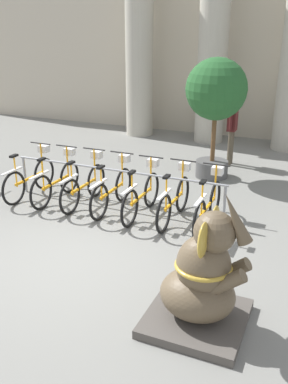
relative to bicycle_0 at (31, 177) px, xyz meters
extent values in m
plane|color=slate|center=(2.08, -1.81, -0.40)|extent=(60.00, 60.00, 0.00)
cube|color=#BCB29E|center=(2.08, 6.79, 2.60)|extent=(20.00, 0.20, 6.00)
cylinder|color=#ADA899|center=(-0.18, 5.79, 2.10)|extent=(0.84, 0.84, 5.00)
cylinder|color=#ADA899|center=(2.08, 5.79, 2.10)|extent=(0.84, 0.84, 5.00)
cylinder|color=gray|center=(-0.25, 0.14, -0.03)|extent=(0.05, 0.05, 0.75)
cylinder|color=gray|center=(3.93, 0.14, -0.03)|extent=(0.05, 0.05, 0.75)
cylinder|color=gray|center=(1.84, 0.14, 0.35)|extent=(4.28, 0.04, 0.04)
torus|color=black|center=(0.00, 0.45, -0.07)|extent=(0.05, 0.67, 0.67)
torus|color=black|center=(0.00, -0.52, -0.07)|extent=(0.05, 0.67, 0.67)
cube|color=orange|center=(0.00, -0.04, -0.02)|extent=(0.04, 0.87, 0.04)
cube|color=silver|center=(0.00, -0.52, 0.28)|extent=(0.06, 0.56, 0.03)
cylinder|color=orange|center=(0.00, -0.42, 0.23)|extent=(0.03, 0.03, 0.60)
cube|color=black|center=(0.00, -0.42, 0.55)|extent=(0.08, 0.18, 0.04)
cylinder|color=orange|center=(0.00, 0.41, 0.26)|extent=(0.03, 0.03, 0.66)
cylinder|color=black|center=(0.00, 0.41, 0.60)|extent=(0.48, 0.03, 0.03)
cube|color=silver|center=(0.00, 0.51, 0.46)|extent=(0.20, 0.16, 0.14)
torus|color=black|center=(0.61, 0.47, -0.07)|extent=(0.05, 0.67, 0.67)
torus|color=black|center=(0.61, -0.50, -0.07)|extent=(0.05, 0.67, 0.67)
cube|color=orange|center=(0.61, -0.01, -0.02)|extent=(0.04, 0.87, 0.04)
cube|color=silver|center=(0.61, -0.50, 0.28)|extent=(0.06, 0.56, 0.03)
cylinder|color=orange|center=(0.61, -0.40, 0.23)|extent=(0.03, 0.03, 0.60)
cube|color=black|center=(0.61, -0.40, 0.55)|extent=(0.08, 0.18, 0.04)
cylinder|color=orange|center=(0.61, 0.43, 0.26)|extent=(0.03, 0.03, 0.66)
cylinder|color=black|center=(0.61, 0.43, 0.60)|extent=(0.48, 0.03, 0.03)
cube|color=silver|center=(0.61, 0.53, 0.46)|extent=(0.20, 0.16, 0.14)
torus|color=black|center=(1.23, 0.50, -0.07)|extent=(0.05, 0.67, 0.67)
torus|color=black|center=(1.23, -0.47, -0.07)|extent=(0.05, 0.67, 0.67)
cube|color=orange|center=(1.23, 0.02, -0.02)|extent=(0.04, 0.87, 0.04)
cube|color=silver|center=(1.23, -0.47, 0.28)|extent=(0.06, 0.56, 0.03)
cylinder|color=orange|center=(1.23, -0.37, 0.23)|extent=(0.03, 0.03, 0.60)
cube|color=black|center=(1.23, -0.37, 0.55)|extent=(0.08, 0.18, 0.04)
cylinder|color=orange|center=(1.23, 0.46, 0.26)|extent=(0.03, 0.03, 0.66)
cylinder|color=black|center=(1.23, 0.46, 0.60)|extent=(0.48, 0.03, 0.03)
cube|color=silver|center=(1.23, 0.56, 0.46)|extent=(0.20, 0.16, 0.14)
torus|color=black|center=(1.84, 0.49, -0.07)|extent=(0.05, 0.67, 0.67)
torus|color=black|center=(1.84, -0.48, -0.07)|extent=(0.05, 0.67, 0.67)
cube|color=orange|center=(1.84, 0.01, -0.02)|extent=(0.04, 0.87, 0.04)
cube|color=silver|center=(1.84, -0.48, 0.28)|extent=(0.06, 0.56, 0.03)
cylinder|color=orange|center=(1.84, -0.38, 0.23)|extent=(0.03, 0.03, 0.60)
cube|color=black|center=(1.84, -0.38, 0.55)|extent=(0.08, 0.18, 0.04)
cylinder|color=orange|center=(1.84, 0.45, 0.26)|extent=(0.03, 0.03, 0.66)
cylinder|color=black|center=(1.84, 0.45, 0.60)|extent=(0.48, 0.03, 0.03)
cube|color=silver|center=(1.84, 0.55, 0.46)|extent=(0.20, 0.16, 0.14)
torus|color=black|center=(2.45, 0.46, -0.07)|extent=(0.05, 0.67, 0.67)
torus|color=black|center=(2.45, -0.51, -0.07)|extent=(0.05, 0.67, 0.67)
cube|color=orange|center=(2.45, -0.03, -0.02)|extent=(0.04, 0.87, 0.04)
cube|color=silver|center=(2.45, -0.51, 0.28)|extent=(0.06, 0.56, 0.03)
cylinder|color=orange|center=(2.45, -0.41, 0.23)|extent=(0.03, 0.03, 0.60)
cube|color=black|center=(2.45, -0.41, 0.55)|extent=(0.08, 0.18, 0.04)
cylinder|color=orange|center=(2.45, 0.42, 0.26)|extent=(0.03, 0.03, 0.66)
cylinder|color=black|center=(2.45, 0.42, 0.60)|extent=(0.48, 0.03, 0.03)
cube|color=silver|center=(2.45, 0.52, 0.46)|extent=(0.20, 0.16, 0.14)
torus|color=black|center=(3.06, 0.48, -0.07)|extent=(0.05, 0.67, 0.67)
torus|color=black|center=(3.06, -0.49, -0.07)|extent=(0.05, 0.67, 0.67)
cube|color=orange|center=(3.06, 0.00, -0.02)|extent=(0.04, 0.87, 0.04)
cube|color=silver|center=(3.06, -0.49, 0.28)|extent=(0.06, 0.56, 0.03)
cylinder|color=orange|center=(3.06, -0.39, 0.23)|extent=(0.03, 0.03, 0.60)
cube|color=black|center=(3.06, -0.39, 0.55)|extent=(0.08, 0.18, 0.04)
cylinder|color=orange|center=(3.06, 0.44, 0.26)|extent=(0.03, 0.03, 0.66)
cylinder|color=black|center=(3.06, 0.44, 0.60)|extent=(0.48, 0.03, 0.03)
cube|color=silver|center=(3.06, 0.54, 0.46)|extent=(0.20, 0.16, 0.14)
torus|color=black|center=(3.68, 0.47, -0.07)|extent=(0.05, 0.67, 0.67)
torus|color=black|center=(3.68, -0.50, -0.07)|extent=(0.05, 0.67, 0.67)
cube|color=orange|center=(3.68, -0.01, -0.02)|extent=(0.04, 0.87, 0.04)
cube|color=silver|center=(3.68, -0.50, 0.28)|extent=(0.06, 0.56, 0.03)
cylinder|color=orange|center=(3.68, -0.40, 0.23)|extent=(0.03, 0.03, 0.60)
cube|color=black|center=(3.68, -0.40, 0.55)|extent=(0.08, 0.18, 0.04)
cylinder|color=orange|center=(3.68, 0.43, 0.26)|extent=(0.03, 0.03, 0.66)
cylinder|color=black|center=(3.68, 0.43, 0.60)|extent=(0.48, 0.03, 0.03)
cube|color=silver|center=(3.68, 0.53, 0.46)|extent=(0.20, 0.16, 0.14)
cube|color=#4C4742|center=(4.26, -2.53, -0.35)|extent=(1.12, 1.12, 0.11)
ellipsoid|color=brown|center=(4.26, -2.53, -0.01)|extent=(0.87, 0.76, 0.56)
ellipsoid|color=brown|center=(4.31, -2.53, 0.37)|extent=(0.61, 0.56, 0.71)
sphere|color=brown|center=(4.41, -2.53, 0.80)|extent=(0.46, 0.46, 0.46)
ellipsoid|color=#B79333|center=(4.35, -2.30, 0.80)|extent=(0.08, 0.33, 0.39)
ellipsoid|color=#B79333|center=(4.35, -2.76, 0.80)|extent=(0.08, 0.33, 0.39)
cone|color=brown|center=(4.62, -2.53, 1.00)|extent=(0.39, 0.16, 0.58)
cylinder|color=brown|center=(4.59, -2.41, 0.29)|extent=(0.45, 0.15, 0.41)
cylinder|color=brown|center=(4.59, -2.66, 0.29)|extent=(0.45, 0.15, 0.41)
torus|color=#B79333|center=(4.31, -2.53, 0.37)|extent=(0.64, 0.64, 0.05)
cylinder|color=brown|center=(3.21, 3.82, 0.02)|extent=(0.11, 0.11, 0.86)
cylinder|color=brown|center=(3.21, 3.65, 0.02)|extent=(0.11, 0.11, 0.86)
cube|color=#4C1919|center=(3.21, 3.74, 0.77)|extent=(0.20, 0.32, 0.64)
sphere|color=tan|center=(3.21, 3.74, 1.23)|extent=(0.23, 0.23, 0.23)
cylinder|color=#4C1919|center=(3.21, 3.94, 0.81)|extent=(0.07, 0.07, 0.58)
cylinder|color=#4C1919|center=(3.21, 3.54, 0.81)|extent=(0.07, 0.07, 0.58)
cylinder|color=#4C4C4C|center=(3.04, 2.63, -0.21)|extent=(0.73, 0.73, 0.38)
cylinder|color=brown|center=(3.04, 2.63, 0.51)|extent=(0.10, 0.10, 1.07)
sphere|color=#235628|center=(3.04, 2.63, 1.58)|extent=(1.33, 1.33, 1.33)
camera|label=1|loc=(5.35, -6.54, 2.82)|focal=40.00mm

